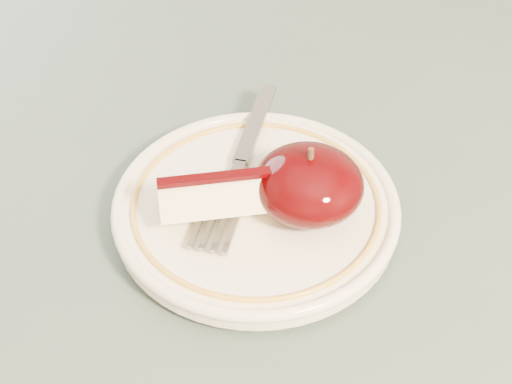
% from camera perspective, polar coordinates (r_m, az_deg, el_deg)
% --- Properties ---
extents(table, '(0.90, 0.90, 0.75)m').
position_cam_1_polar(table, '(0.56, -1.72, -10.31)').
color(table, brown).
rests_on(table, ground).
extents(plate, '(0.20, 0.20, 0.02)m').
position_cam_1_polar(plate, '(0.50, 0.00, -1.16)').
color(plate, white).
rests_on(plate, table).
extents(apple_half, '(0.07, 0.07, 0.05)m').
position_cam_1_polar(apple_half, '(0.48, 4.23, 0.63)').
color(apple_half, black).
rests_on(apple_half, plate).
extents(apple_wedge, '(0.09, 0.07, 0.04)m').
position_cam_1_polar(apple_wedge, '(0.47, -2.74, -0.48)').
color(apple_wedge, '#FFEDBB').
rests_on(apple_wedge, plate).
extents(fork, '(0.03, 0.18, 0.00)m').
position_cam_1_polar(fork, '(0.52, -1.29, 2.29)').
color(fork, gray).
rests_on(fork, plate).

